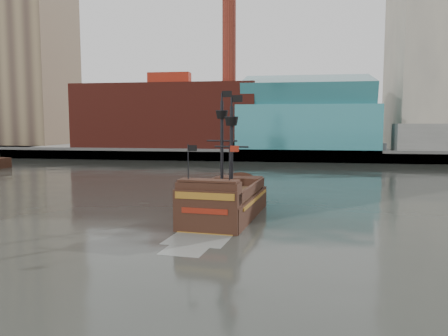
# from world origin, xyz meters

# --- Properties ---
(ground) EXTENTS (400.00, 400.00, 0.00)m
(ground) POSITION_xyz_m (0.00, 0.00, 0.00)
(ground) COLOR #272924
(ground) RESTS_ON ground
(promenade_far) EXTENTS (220.00, 60.00, 2.00)m
(promenade_far) POSITION_xyz_m (0.00, 92.00, 1.00)
(promenade_far) COLOR slate
(promenade_far) RESTS_ON ground
(seawall) EXTENTS (220.00, 1.00, 2.60)m
(seawall) POSITION_xyz_m (0.00, 62.50, 1.30)
(seawall) COLOR #4C4C49
(seawall) RESTS_ON ground
(skyline) EXTENTS (149.00, 45.00, 62.00)m
(skyline) POSITION_xyz_m (5.21, 84.56, 24.55)
(skyline) COLOR #7C694A
(skyline) RESTS_ON promenade_far
(pirate_ship) EXTENTS (6.20, 16.02, 11.70)m
(pirate_ship) POSITION_xyz_m (1.73, 7.15, 1.06)
(pirate_ship) COLOR black
(pirate_ship) RESTS_ON ground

